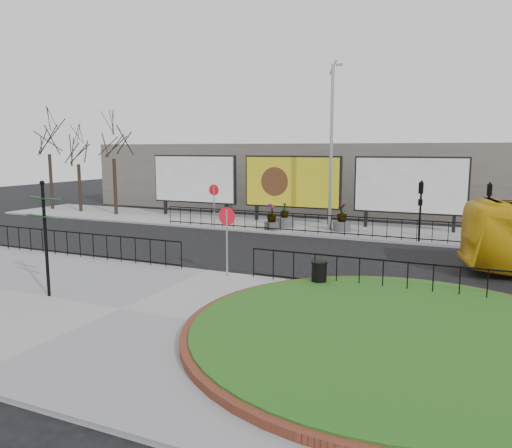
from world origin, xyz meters
The scene contains 25 objects.
ground centered at (0.00, 0.00, 0.00)m, with size 90.00×90.00×0.00m, color black.
pavement_near centered at (0.00, -5.00, 0.06)m, with size 30.00×10.00×0.12m, color gray.
pavement_far centered at (0.00, 12.00, 0.06)m, with size 44.00×6.00×0.12m, color gray.
brick_edge centered at (7.50, -4.00, 0.21)m, with size 10.40×10.40×0.18m, color brown.
grass_lawn centered at (7.50, -4.00, 0.23)m, with size 10.00×10.00×0.22m, color #215216.
railing_near_left centered at (-6.00, -0.30, 0.67)m, with size 10.00×0.10×1.10m, color black, non-canonical shape.
railing_near_right centered at (6.50, -0.30, 0.67)m, with size 9.00×0.10×1.10m, color black, non-canonical shape.
railing_far centered at (1.00, 9.30, 0.67)m, with size 18.00×0.10×1.10m, color black, non-canonical shape.
speed_sign_far centered at (-5.00, 9.40, 1.92)m, with size 0.64×0.07×2.47m.
speed_sign_near centered at (1.00, -0.40, 1.92)m, with size 0.64×0.07×2.47m.
billboard_left centered at (-8.50, 12.97, 2.60)m, with size 6.20×0.31×4.10m.
billboard_mid centered at (-1.50, 12.97, 2.60)m, with size 6.20×0.31×4.10m.
billboard_right centered at (5.50, 12.97, 2.60)m, with size 6.20×0.31×4.10m.
lamp_post centered at (1.51, 11.00, 4.83)m, with size 0.74×0.18×9.23m.
signal_pole_a centered at (6.50, 9.34, 2.10)m, with size 0.22×0.26×3.00m.
signal_pole_b centered at (9.50, 9.34, 2.10)m, with size 0.22×0.26×3.00m.
tree_left centered at (-14.00, 11.50, 3.62)m, with size 2.00×2.00×7.00m, color #2D2119, non-canonical shape.
tree_mid centered at (-17.50, 11.80, 3.22)m, with size 2.00×2.00×6.20m, color #2D2119, non-canonical shape.
tree_far centered at (-20.50, 12.00, 3.87)m, with size 2.00×2.00×7.50m, color #2D2119, non-canonical shape.
building_backdrop centered at (0.00, 22.00, 2.50)m, with size 40.00×10.00×5.00m, color #68625B.
fingerpost_sign centered at (-2.86, -4.93, 2.28)m, with size 1.67×0.60×3.58m.
litter_bin centered at (4.50, -0.60, 0.56)m, with size 0.53×0.53×0.88m.
planter_a centered at (-1.50, 9.75, 0.72)m, with size 0.84×0.84×1.46m.
planter_b centered at (-1.20, 11.00, 0.59)m, with size 1.06×1.06×1.45m.
planter_c centered at (2.20, 11.00, 0.69)m, with size 0.98×0.98×1.54m.
Camera 1 is at (9.18, -15.90, 4.64)m, focal length 35.00 mm.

